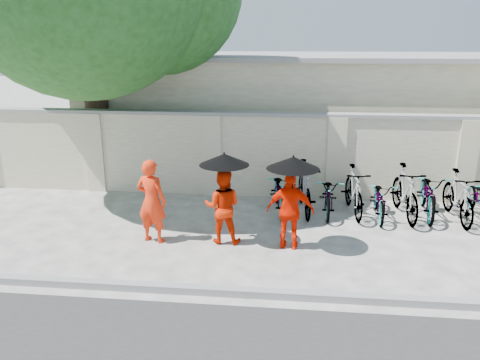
# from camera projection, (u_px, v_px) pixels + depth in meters

# --- Properties ---
(ground) EXTENTS (80.00, 80.00, 0.00)m
(ground) POSITION_uv_depth(u_px,v_px,m) (240.00, 248.00, 8.78)
(ground) COLOR beige
(kerb) EXTENTS (40.00, 0.16, 0.12)m
(kerb) POSITION_uv_depth(u_px,v_px,m) (228.00, 291.00, 7.15)
(kerb) COLOR gray
(kerb) RESTS_ON ground
(compound_wall) EXTENTS (20.00, 0.30, 2.00)m
(compound_wall) POSITION_uv_depth(u_px,v_px,m) (294.00, 157.00, 11.44)
(compound_wall) COLOR beige
(compound_wall) RESTS_ON ground
(building_behind) EXTENTS (14.00, 6.00, 3.20)m
(building_behind) POSITION_uv_depth(u_px,v_px,m) (326.00, 110.00, 14.79)
(building_behind) COLOR beige
(building_behind) RESTS_ON ground
(monk_left) EXTENTS (0.67, 0.51, 1.63)m
(monk_left) POSITION_uv_depth(u_px,v_px,m) (152.00, 201.00, 8.86)
(monk_left) COLOR #F92E0E
(monk_left) RESTS_ON ground
(monk_center) EXTENTS (0.71, 0.56, 1.44)m
(monk_center) POSITION_uv_depth(u_px,v_px,m) (223.00, 207.00, 8.85)
(monk_center) COLOR red
(monk_center) RESTS_ON ground
(parasol_center) EXTENTS (0.92, 0.92, 0.95)m
(parasol_center) POSITION_uv_depth(u_px,v_px,m) (224.00, 159.00, 8.49)
(parasol_center) COLOR black
(parasol_center) RESTS_ON ground
(monk_right) EXTENTS (0.90, 0.45, 1.49)m
(monk_right) POSITION_uv_depth(u_px,v_px,m) (290.00, 211.00, 8.57)
(monk_right) COLOR #F01900
(monk_right) RESTS_ON ground
(parasol_right) EXTENTS (0.95, 0.95, 0.94)m
(parasol_right) POSITION_uv_depth(u_px,v_px,m) (293.00, 163.00, 8.23)
(parasol_right) COLOR black
(parasol_right) RESTS_ON ground
(bike_0) EXTENTS (0.85, 1.87, 0.95)m
(bike_0) POSITION_uv_depth(u_px,v_px,m) (280.00, 192.00, 10.49)
(bike_0) COLOR gray
(bike_0) RESTS_ON ground
(bike_1) EXTENTS (0.72, 1.95, 1.15)m
(bike_1) POSITION_uv_depth(u_px,v_px,m) (305.00, 188.00, 10.45)
(bike_1) COLOR gray
(bike_1) RESTS_ON ground
(bike_2) EXTENTS (0.67, 1.68, 0.87)m
(bike_2) POSITION_uv_depth(u_px,v_px,m) (329.00, 195.00, 10.39)
(bike_2) COLOR gray
(bike_2) RESTS_ON ground
(bike_3) EXTENTS (0.63, 1.81, 1.07)m
(bike_3) POSITION_uv_depth(u_px,v_px,m) (354.00, 191.00, 10.36)
(bike_3) COLOR gray
(bike_3) RESTS_ON ground
(bike_4) EXTENTS (0.68, 1.67, 0.86)m
(bike_4) POSITION_uv_depth(u_px,v_px,m) (380.00, 199.00, 10.16)
(bike_4) COLOR gray
(bike_4) RESTS_ON ground
(bike_5) EXTENTS (0.64, 1.92, 1.14)m
(bike_5) POSITION_uv_depth(u_px,v_px,m) (405.00, 192.00, 10.16)
(bike_5) COLOR gray
(bike_5) RESTS_ON ground
(bike_6) EXTENTS (0.92, 1.99, 1.01)m
(bike_6) POSITION_uv_depth(u_px,v_px,m) (429.00, 194.00, 10.26)
(bike_6) COLOR gray
(bike_6) RESTS_ON ground
(bike_7) EXTENTS (0.55, 1.80, 1.07)m
(bike_7) POSITION_uv_depth(u_px,v_px,m) (458.00, 197.00, 9.98)
(bike_7) COLOR gray
(bike_7) RESTS_ON ground
(bike_8) EXTENTS (0.68, 1.68, 0.86)m
(bike_8) POSITION_uv_depth(u_px,v_px,m) (480.00, 199.00, 10.15)
(bike_8) COLOR gray
(bike_8) RESTS_ON ground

